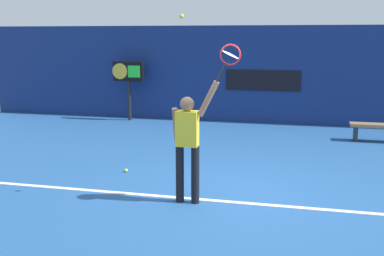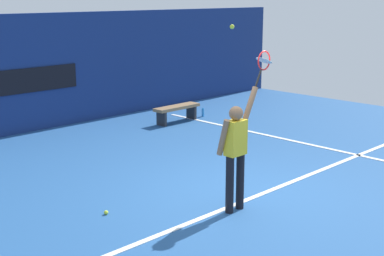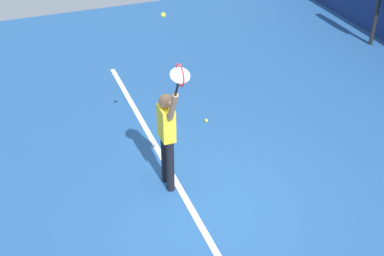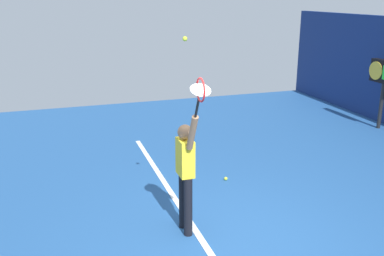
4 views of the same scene
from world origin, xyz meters
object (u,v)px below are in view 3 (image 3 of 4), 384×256
(tennis_racket, at_px, (180,77))
(spare_ball, at_px, (206,121))
(tennis_player, at_px, (167,133))
(tennis_ball, at_px, (163,15))

(tennis_racket, height_order, spare_ball, tennis_racket)
(spare_ball, bearing_deg, tennis_player, -39.94)
(spare_ball, bearing_deg, tennis_ball, -41.15)
(tennis_player, height_order, tennis_ball, tennis_ball)
(tennis_player, relative_size, tennis_racket, 3.16)
(tennis_player, height_order, tennis_racket, tennis_racket)
(tennis_player, xyz_separation_m, spare_ball, (-1.55, 1.30, -0.98))
(tennis_player, xyz_separation_m, tennis_ball, (-0.10, 0.03, 1.87))
(tennis_ball, distance_m, spare_ball, 3.44)
(tennis_racket, height_order, tennis_ball, tennis_ball)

